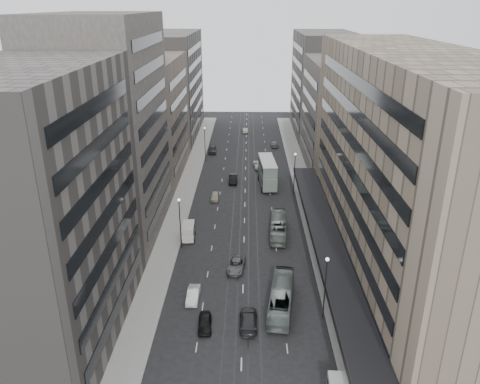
# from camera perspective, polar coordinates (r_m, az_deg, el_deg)

# --- Properties ---
(ground) EXTENTS (220.00, 220.00, 0.00)m
(ground) POSITION_cam_1_polar(r_m,az_deg,el_deg) (62.61, 0.36, -12.23)
(ground) COLOR black
(ground) RESTS_ON ground
(sidewalk_right) EXTENTS (4.00, 125.00, 0.15)m
(sidewalk_right) POSITION_cam_1_polar(r_m,az_deg,el_deg) (96.59, 7.77, 0.48)
(sidewalk_right) COLOR gray
(sidewalk_right) RESTS_ON ground
(sidewalk_left) EXTENTS (4.00, 125.00, 0.15)m
(sidewalk_left) POSITION_cam_1_polar(r_m,az_deg,el_deg) (96.73, -6.49, 0.58)
(sidewalk_left) COLOR gray
(sidewalk_left) RESTS_ON ground
(department_store) EXTENTS (19.20, 60.00, 30.00)m
(department_store) POSITION_cam_1_polar(r_m,az_deg,el_deg) (66.46, 19.34, 2.98)
(department_store) COLOR gray
(department_store) RESTS_ON ground
(building_right_mid) EXTENTS (15.00, 28.00, 24.00)m
(building_right_mid) POSITION_cam_1_polar(r_m,az_deg,el_deg) (108.35, 12.32, 9.16)
(building_right_mid) COLOR #44403B
(building_right_mid) RESTS_ON ground
(building_right_far) EXTENTS (15.00, 32.00, 28.00)m
(building_right_far) POSITION_cam_1_polar(r_m,az_deg,el_deg) (137.01, 10.08, 12.81)
(building_right_far) COLOR #67625C
(building_right_far) RESTS_ON ground
(building_left_a) EXTENTS (15.00, 28.00, 30.00)m
(building_left_a) POSITION_cam_1_polar(r_m,az_deg,el_deg) (53.00, -23.67, -2.39)
(building_left_a) COLOR #67625C
(building_left_a) RESTS_ON ground
(building_left_b) EXTENTS (15.00, 26.00, 34.00)m
(building_left_b) POSITION_cam_1_polar(r_m,az_deg,el_deg) (76.31, -15.93, 7.36)
(building_left_b) COLOR #44403B
(building_left_b) RESTS_ON ground
(building_left_c) EXTENTS (15.00, 28.00, 25.00)m
(building_left_c) POSITION_cam_1_polar(r_m,az_deg,el_deg) (102.74, -11.52, 8.82)
(building_left_c) COLOR #7A6B5F
(building_left_c) RESTS_ON ground
(building_left_d) EXTENTS (15.00, 38.00, 28.00)m
(building_left_d) POSITION_cam_1_polar(r_m,az_deg,el_deg) (134.27, -8.64, 12.71)
(building_left_d) COLOR #67625C
(building_left_d) RESTS_ON ground
(lamp_right_near) EXTENTS (0.44, 0.44, 8.32)m
(lamp_right_near) POSITION_cam_1_polar(r_m,az_deg,el_deg) (56.31, 10.40, -10.62)
(lamp_right_near) COLOR #262628
(lamp_right_near) RESTS_ON ground
(lamp_right_far) EXTENTS (0.44, 0.44, 8.32)m
(lamp_right_far) POSITION_cam_1_polar(r_m,az_deg,el_deg) (92.24, 6.68, 2.89)
(lamp_right_far) COLOR #262628
(lamp_right_far) RESTS_ON ground
(lamp_left_near) EXTENTS (0.44, 0.44, 8.32)m
(lamp_left_near) POSITION_cam_1_polar(r_m,az_deg,el_deg) (71.20, -7.35, -3.11)
(lamp_left_near) COLOR #262628
(lamp_left_near) RESTS_ON ground
(lamp_left_far) EXTENTS (0.44, 0.44, 8.32)m
(lamp_left_far) POSITION_cam_1_polar(r_m,az_deg,el_deg) (111.35, -4.31, 6.34)
(lamp_left_far) COLOR #262628
(lamp_left_far) RESTS_ON ground
(bus_near) EXTENTS (4.08, 11.30, 3.08)m
(bus_near) POSITION_cam_1_polar(r_m,az_deg,el_deg) (59.37, 5.06, -12.66)
(bus_near) COLOR gray
(bus_near) RESTS_ON ground
(bus_far) EXTENTS (3.12, 10.39, 2.85)m
(bus_far) POSITION_cam_1_polar(r_m,az_deg,el_deg) (76.56, 4.70, -4.25)
(bus_far) COLOR gray
(bus_far) RESTS_ON ground
(double_decker) EXTENTS (3.84, 10.49, 5.63)m
(double_decker) POSITION_cam_1_polar(r_m,az_deg,el_deg) (96.29, 3.35, 2.47)
(double_decker) COLOR slate
(double_decker) RESTS_ON ground
(panel_van) EXTENTS (2.20, 4.17, 2.57)m
(panel_van) POSITION_cam_1_polar(r_m,az_deg,el_deg) (75.40, -6.31, -4.76)
(panel_van) COLOR beige
(panel_van) RESTS_ON ground
(sedan_0) EXTENTS (1.84, 4.05, 1.35)m
(sedan_0) POSITION_cam_1_polar(r_m,az_deg,el_deg) (56.67, -4.31, -15.63)
(sedan_0) COLOR black
(sedan_0) RESTS_ON ground
(sedan_1) EXTENTS (1.55, 4.28, 1.40)m
(sedan_1) POSITION_cam_1_polar(r_m,az_deg,el_deg) (61.34, -5.72, -12.36)
(sedan_1) COLOR white
(sedan_1) RESTS_ON ground
(sedan_2) EXTENTS (2.83, 5.16, 1.37)m
(sedan_2) POSITION_cam_1_polar(r_m,az_deg,el_deg) (67.20, -0.47, -8.91)
(sedan_2) COLOR #5E5E61
(sedan_2) RESTS_ON ground
(sedan_3) EXTENTS (2.15, 5.29, 1.53)m
(sedan_3) POSITION_cam_1_polar(r_m,az_deg,el_deg) (56.84, 1.03, -15.32)
(sedan_3) COLOR #262729
(sedan_3) RESTS_ON ground
(sedan_4) EXTENTS (1.62, 3.94, 1.34)m
(sedan_4) POSITION_cam_1_polar(r_m,az_deg,el_deg) (90.13, -3.06, -0.55)
(sedan_4) COLOR #A8A18C
(sedan_4) RESTS_ON ground
(sedan_5) EXTENTS (1.74, 4.91, 1.62)m
(sedan_5) POSITION_cam_1_polar(r_m,az_deg,el_deg) (98.72, -0.83, 1.63)
(sedan_5) COLOR black
(sedan_5) RESTS_ON ground
(sedan_6) EXTENTS (3.18, 5.87, 1.57)m
(sedan_6) POSITION_cam_1_polar(r_m,az_deg,el_deg) (107.82, 2.39, 3.39)
(sedan_6) COLOR white
(sedan_6) RESTS_ON ground
(sedan_7) EXTENTS (1.98, 4.67, 1.34)m
(sedan_7) POSITION_cam_1_polar(r_m,az_deg,el_deg) (124.33, 4.19, 5.85)
(sedan_7) COLOR #555557
(sedan_7) RESTS_ON ground
(sedan_8) EXTENTS (2.20, 5.06, 1.70)m
(sedan_8) POSITION_cam_1_polar(r_m,az_deg,el_deg) (118.87, -3.39, 5.19)
(sedan_8) COLOR #252527
(sedan_8) RESTS_ON ground
(sedan_9) EXTENTS (1.60, 4.10, 1.33)m
(sedan_9) POSITION_cam_1_polar(r_m,az_deg,el_deg) (138.04, 0.63, 7.54)
(sedan_9) COLOR #B4AD95
(sedan_9) RESTS_ON ground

